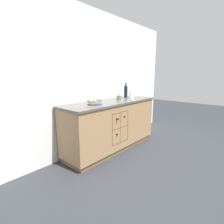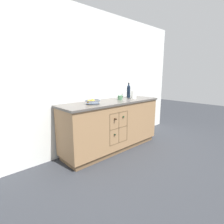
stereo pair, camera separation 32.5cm
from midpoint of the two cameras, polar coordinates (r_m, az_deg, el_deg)
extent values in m
plane|color=#2D3035|center=(3.48, 2.74, -11.83)|extent=(14.00, 14.00, 0.00)
cube|color=silver|center=(3.44, -1.35, 9.86)|extent=(4.40, 0.06, 2.55)
cube|color=brown|center=(3.46, 2.74, -11.15)|extent=(1.94, 0.51, 0.09)
cube|color=#99724C|center=(3.31, 2.82, -3.99)|extent=(2.00, 0.57, 0.81)
cube|color=#514C47|center=(3.22, 2.90, 3.24)|extent=(2.04, 0.61, 0.03)
cube|color=brown|center=(3.11, 3.95, -4.86)|extent=(0.43, 0.01, 0.55)
cube|color=brown|center=(2.93, 1.82, -5.90)|extent=(0.02, 0.10, 0.55)
cube|color=brown|center=(3.23, 7.23, -4.28)|extent=(0.02, 0.10, 0.55)
cube|color=brown|center=(3.17, 4.58, -9.79)|extent=(0.43, 0.10, 0.02)
cube|color=brown|center=(3.08, 4.66, -5.06)|extent=(0.43, 0.10, 0.02)
cube|color=brown|center=(3.01, 4.75, -0.07)|extent=(0.43, 0.10, 0.02)
cube|color=brown|center=(3.08, 4.66, -5.06)|extent=(0.02, 0.10, 0.55)
cylinder|color=black|center=(3.10, 1.82, -6.69)|extent=(0.07, 0.19, 0.07)
cylinder|color=black|center=(3.01, 3.67, -7.30)|extent=(0.03, 0.08, 0.03)
cylinder|color=black|center=(3.02, 2.03, -1.80)|extent=(0.07, 0.20, 0.07)
cylinder|color=black|center=(2.92, 4.02, -2.29)|extent=(0.03, 0.09, 0.03)
cylinder|color=#19381E|center=(3.19, 4.36, -1.03)|extent=(0.08, 0.20, 0.08)
cylinder|color=#19381E|center=(3.09, 6.34, -1.48)|extent=(0.03, 0.09, 0.03)
cylinder|color=#4C5666|center=(2.90, -3.11, 2.72)|extent=(0.11, 0.11, 0.01)
cone|color=#4C5666|center=(2.89, -3.12, 3.35)|extent=(0.24, 0.24, 0.06)
torus|color=#4C5666|center=(2.89, -3.13, 3.72)|extent=(0.26, 0.26, 0.02)
sphere|color=gold|center=(2.89, -3.18, 3.52)|extent=(0.08, 0.08, 0.08)
sphere|color=gold|center=(2.96, -3.36, 3.62)|extent=(0.07, 0.07, 0.07)
sphere|color=gold|center=(2.88, -4.37, 3.34)|extent=(0.06, 0.06, 0.06)
cylinder|color=white|center=(3.58, 9.65, 5.68)|extent=(0.12, 0.12, 0.18)
torus|color=white|center=(3.57, 9.69, 7.02)|extent=(0.12, 0.12, 0.01)
torus|color=white|center=(3.63, 10.24, 5.88)|extent=(0.12, 0.01, 0.12)
cylinder|color=#4C7A56|center=(3.39, 5.37, 4.68)|extent=(0.09, 0.09, 0.09)
torus|color=#4C7A56|center=(3.42, 5.90, 4.77)|extent=(0.07, 0.01, 0.07)
cylinder|color=black|center=(3.77, 7.90, 6.30)|extent=(0.08, 0.08, 0.21)
sphere|color=black|center=(3.76, 7.95, 8.09)|extent=(0.07, 0.07, 0.07)
cylinder|color=black|center=(3.76, 7.96, 8.58)|extent=(0.03, 0.03, 0.09)
cylinder|color=black|center=(3.75, 7.99, 9.35)|extent=(0.03, 0.03, 0.01)
camera|label=1|loc=(0.16, -87.14, 0.61)|focal=28.00mm
camera|label=2|loc=(0.16, 92.86, -0.61)|focal=28.00mm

